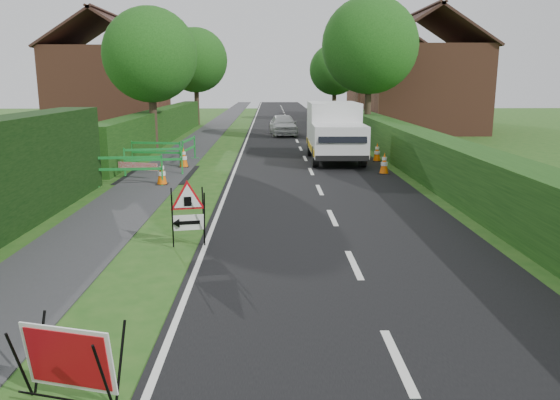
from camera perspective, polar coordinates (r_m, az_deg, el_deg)
name	(u,v)px	position (r m, az deg, el deg)	size (l,w,h in m)	color
ground	(211,287)	(9.11, -7.21, -8.99)	(120.00, 120.00, 0.00)	#214F16
road_surface	(289,124)	(43.59, 0.94, 7.99)	(6.00, 90.00, 0.02)	black
footpath	(219,124)	(43.75, -6.34, 7.93)	(2.00, 90.00, 0.02)	#2D2D30
hedge_west_far	(163,142)	(31.19, -12.18, 5.98)	(1.00, 24.00, 1.80)	#14380F
hedge_east	(392,156)	(25.27, 11.60, 4.57)	(1.20, 50.00, 1.50)	#14380F
house_west	(110,87)	(39.98, -17.35, 11.20)	(7.50, 7.40, 7.88)	brown
house_east_a	(422,87)	(37.80, 14.60, 11.33)	(7.50, 7.40, 7.88)	brown
house_east_b	(391,86)	(51.63, 11.49, 11.64)	(7.50, 7.40, 7.88)	brown
tree_nw	(150,55)	(27.05, -13.40, 14.51)	(4.40, 4.40, 6.70)	#2D2116
tree_ne	(370,46)	(30.98, 9.37, 15.64)	(5.20, 5.20, 7.79)	#2D2116
tree_fw	(195,60)	(42.83, -8.82, 14.23)	(4.80, 4.80, 7.24)	#2D2116
tree_fe	(335,70)	(46.77, 5.74, 13.39)	(4.20, 4.20, 6.33)	#2D2116
red_rect_sign	(68,360)	(6.22, -21.25, -15.32)	(1.13, 0.86, 0.86)	black
triangle_sign	(186,209)	(11.04, -9.80, -0.90)	(0.92, 0.92, 1.16)	black
works_van	(335,130)	(23.15, 5.73, 7.25)	(2.15, 5.32, 2.41)	silver
traffic_cone_0	(384,163)	(20.08, 10.84, 3.78)	(0.38, 0.38, 0.79)	black
traffic_cone_1	(377,152)	(23.21, 10.11, 4.94)	(0.38, 0.38, 0.79)	black
traffic_cone_2	(363,147)	(25.10, 8.70, 5.54)	(0.38, 0.38, 0.79)	black
traffic_cone_3	(162,173)	(18.06, -12.27, 2.78)	(0.38, 0.38, 0.79)	black
traffic_cone_4	(184,157)	(21.58, -10.04, 4.40)	(0.38, 0.38, 0.79)	black
ped_barrier_0	(130,167)	(18.05, -15.41, 3.38)	(2.08, 0.54, 1.00)	#188730
ped_barrier_1	(153,158)	(20.00, -13.09, 4.34)	(2.09, 0.71, 1.00)	#188730
ped_barrier_2	(156,150)	(22.08, -12.86, 5.08)	(2.09, 0.66, 1.00)	#188730
ped_barrier_3	(189,147)	(23.00, -9.50, 5.49)	(0.56, 2.09, 1.00)	#188730
redwhite_plank	(138,179)	(19.37, -14.59, 2.12)	(1.50, 0.04, 0.25)	red
hatchback_car	(283,125)	(34.14, 0.34, 7.88)	(1.55, 3.85, 1.31)	silver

